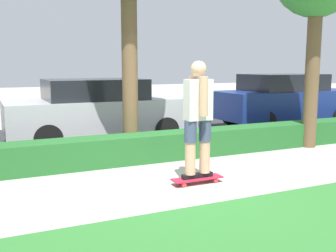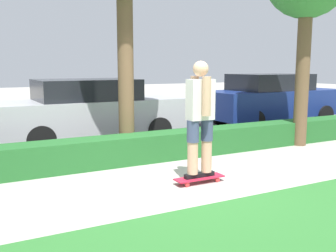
% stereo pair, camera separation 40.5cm
% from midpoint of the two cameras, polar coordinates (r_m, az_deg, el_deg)
% --- Properties ---
extents(ground_plane, '(60.00, 60.00, 0.00)m').
position_cam_midpoint_polar(ground_plane, '(6.17, 3.27, -8.37)').
color(ground_plane, '#ADA89E').
extents(street_asphalt, '(18.03, 5.00, 0.01)m').
position_cam_midpoint_polar(street_asphalt, '(9.97, -8.08, -1.80)').
color(street_asphalt, '#2D2D30').
rests_on(street_asphalt, ground_plane).
extents(hedge_row, '(18.03, 0.60, 0.52)m').
position_cam_midpoint_polar(hedge_row, '(7.51, -2.43, -3.21)').
color(hedge_row, '#236028').
rests_on(hedge_row, ground_plane).
extents(skateboard, '(0.82, 0.24, 0.09)m').
position_cam_midpoint_polar(skateboard, '(6.19, 6.16, -7.63)').
color(skateboard, red).
rests_on(skateboard, ground_plane).
extents(skater_person, '(0.51, 0.46, 1.79)m').
position_cam_midpoint_polar(skater_person, '(5.98, 6.31, 1.38)').
color(skater_person, black).
rests_on(skater_person, skateboard).
extents(parked_car_middle, '(4.42, 1.84, 1.50)m').
position_cam_midpoint_polar(parked_car_middle, '(9.56, -8.73, 2.45)').
color(parked_car_middle, '#B7B7BC').
rests_on(parked_car_middle, ground_plane).
extents(parked_car_rear, '(4.47, 1.82, 1.57)m').
position_cam_midpoint_polar(parked_car_rear, '(12.33, 17.54, 3.70)').
color(parked_car_rear, navy).
rests_on(parked_car_rear, ground_plane).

